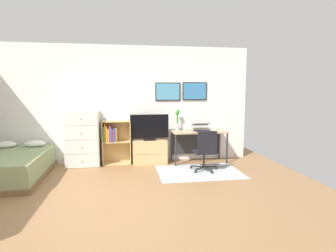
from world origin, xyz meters
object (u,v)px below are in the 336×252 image
at_px(bamboo_vase, 177,120).
at_px(tv_stand, 150,152).
at_px(laptop, 201,128).
at_px(computer_mouse, 216,130).
at_px(bookshelf, 114,139).
at_px(television, 150,127).
at_px(bed, 8,166).
at_px(desk, 198,136).
at_px(office_chair, 205,150).
at_px(dresser, 83,138).
at_px(wine_glass, 184,126).

bearing_deg(bamboo_vase, tv_stand, -171.15).
height_order(laptop, computer_mouse, laptop).
height_order(bookshelf, bamboo_vase, bamboo_vase).
bearing_deg(television, bed, -165.00).
distance_m(desk, bamboo_vase, 0.62).
xyz_separation_m(bed, bamboo_vase, (3.42, 0.86, 0.74)).
bearing_deg(computer_mouse, desk, 155.50).
height_order(television, office_chair, television).
xyz_separation_m(dresser, laptop, (2.71, -0.02, 0.19)).
distance_m(bookshelf, television, 0.85).
xyz_separation_m(television, wine_glass, (0.80, -0.09, 0.03)).
bearing_deg(bookshelf, desk, -1.88).
relative_size(bookshelf, bamboo_vase, 2.04).
bearing_deg(office_chair, laptop, 77.99).
relative_size(television, office_chair, 1.02).
height_order(bed, television, television).
bearing_deg(dresser, tv_stand, 0.59).
bearing_deg(laptop, tv_stand, 177.81).
xyz_separation_m(bed, wine_glass, (3.54, 0.64, 0.63)).
height_order(dresser, desk, dresser).
xyz_separation_m(bookshelf, laptop, (2.03, -0.09, 0.23)).
distance_m(laptop, wine_glass, 0.44).
relative_size(dresser, desk, 0.99).
relative_size(bookshelf, computer_mouse, 9.55).
xyz_separation_m(television, computer_mouse, (1.52, -0.16, -0.08)).
distance_m(bookshelf, tv_stand, 0.86).
height_order(bookshelf, office_chair, bookshelf).
bearing_deg(bed, wine_glass, 9.11).
distance_m(desk, office_chair, 0.86).
xyz_separation_m(office_chair, wine_glass, (-0.28, 0.74, 0.42)).
height_order(dresser, bamboo_vase, dresser).
relative_size(laptop, wine_glass, 2.39).
relative_size(tv_stand, office_chair, 0.91).
distance_m(bed, office_chair, 3.83).
xyz_separation_m(bed, tv_stand, (2.74, 0.76, 0.02)).
relative_size(bookshelf, laptop, 2.31).
xyz_separation_m(desk, wine_glass, (-0.35, -0.10, 0.27)).
height_order(office_chair, wine_glass, wine_glass).
bearing_deg(bamboo_vase, bed, -165.84).
bearing_deg(office_chair, wine_glass, 109.03).
relative_size(bookshelf, office_chair, 1.15).
bearing_deg(bamboo_vase, dresser, -176.81).
height_order(bed, computer_mouse, computer_mouse).
distance_m(bed, laptop, 4.07).
bearing_deg(tv_stand, wine_glass, -8.36).
xyz_separation_m(dresser, wine_glass, (2.28, -0.10, 0.25)).
bearing_deg(laptop, bed, -170.30).
bearing_deg(dresser, bed, -149.55).
distance_m(office_chair, bamboo_vase, 1.17).
bearing_deg(bookshelf, computer_mouse, -5.77).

